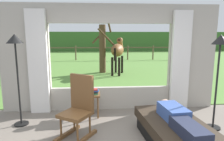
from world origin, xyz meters
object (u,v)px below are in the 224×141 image
at_px(book_stack, 94,92).
at_px(pasture_tree, 103,48).
at_px(reclining_person, 178,117).
at_px(floor_lamp_right, 219,54).
at_px(recliner_sofa, 175,134).
at_px(rocking_chair, 79,107).
at_px(potted_plant, 87,85).
at_px(floor_lamp_left, 16,52).
at_px(side_table, 90,98).
at_px(horse, 118,50).

height_order(book_stack, pasture_tree, pasture_tree).
bearing_deg(reclining_person, floor_lamp_right, 26.34).
distance_m(reclining_person, floor_lamp_right, 1.52).
distance_m(recliner_sofa, rocking_chair, 1.71).
distance_m(recliner_sofa, pasture_tree, 6.97).
height_order(recliner_sofa, floor_lamp_right, floor_lamp_right).
bearing_deg(pasture_tree, potted_plant, -95.37).
bearing_deg(rocking_chair, potted_plant, 116.72).
xyz_separation_m(reclining_person, pasture_tree, (-1.01, 6.86, 0.75)).
bearing_deg(reclining_person, book_stack, 128.47).
xyz_separation_m(recliner_sofa, floor_lamp_left, (-2.85, 1.02, 1.27)).
relative_size(recliner_sofa, pasture_tree, 0.64).
bearing_deg(side_table, floor_lamp_right, -18.30).
bearing_deg(pasture_tree, book_stack, -93.50).
xyz_separation_m(recliner_sofa, side_table, (-1.44, 1.39, 0.21)).
height_order(horse, pasture_tree, pasture_tree).
distance_m(recliner_sofa, book_stack, 1.93).
distance_m(reclining_person, rocking_chair, 1.70).
distance_m(reclining_person, book_stack, 1.93).
bearing_deg(potted_plant, horse, 76.27).
distance_m(side_table, potted_plant, 0.29).
relative_size(rocking_chair, floor_lamp_left, 0.61).
distance_m(reclining_person, horse, 6.45).
bearing_deg(floor_lamp_right, rocking_chair, -177.85).
distance_m(horse, pasture_tree, 0.84).
bearing_deg(book_stack, pasture_tree, 86.50).
bearing_deg(floor_lamp_left, book_stack, 11.83).
height_order(floor_lamp_left, pasture_tree, pasture_tree).
xyz_separation_m(potted_plant, floor_lamp_right, (2.52, -0.87, 0.77)).
bearing_deg(recliner_sofa, rocking_chair, 157.44).
distance_m(potted_plant, horse, 5.08).
bearing_deg(floor_lamp_right, book_stack, 162.31).
bearing_deg(pasture_tree, rocking_chair, -95.38).
relative_size(recliner_sofa, horse, 0.98).
height_order(side_table, potted_plant, potted_plant).
xyz_separation_m(recliner_sofa, pasture_tree, (-1.01, 6.81, 1.05)).
bearing_deg(rocking_chair, book_stack, 105.03).
distance_m(recliner_sofa, floor_lamp_right, 1.71).
distance_m(floor_lamp_right, pasture_tree, 6.55).
distance_m(rocking_chair, pasture_tree, 6.40).
relative_size(recliner_sofa, side_table, 3.43).
xyz_separation_m(floor_lamp_left, horse, (2.53, 5.35, -0.33)).
height_order(potted_plant, floor_lamp_right, floor_lamp_right).
relative_size(reclining_person, floor_lamp_right, 0.79).
bearing_deg(recliner_sofa, floor_lamp_right, 24.25).
distance_m(side_table, pasture_tree, 5.51).
bearing_deg(reclining_person, potted_plant, 129.52).
xyz_separation_m(side_table, book_stack, (0.09, -0.06, 0.16)).
relative_size(floor_lamp_right, pasture_tree, 0.65).
height_order(potted_plant, pasture_tree, pasture_tree).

